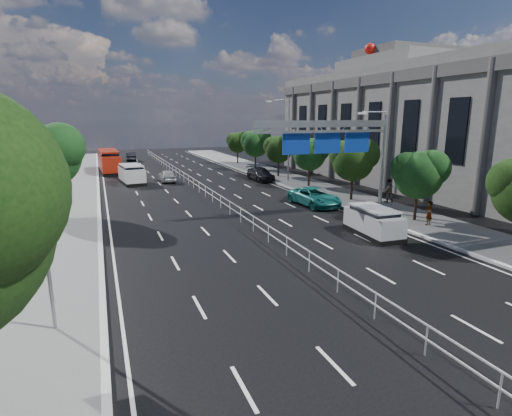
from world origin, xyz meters
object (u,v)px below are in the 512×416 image
toilet_sign (30,250)px  parked_car_teal (314,197)px  silver_minivan (373,222)px  white_minivan (132,174)px  pedestrian_a (429,213)px  near_car_silver (167,176)px  red_bus (109,161)px  pedestrian_b (388,191)px  overhead_gantry (338,138)px  near_car_dark (131,157)px  parked_car_dark (260,174)px

toilet_sign → parked_car_teal: size_ratio=0.83×
silver_minivan → white_minivan: bearing=119.0°
white_minivan → pedestrian_a: (16.59, -25.31, -0.09)m
near_car_silver → toilet_sign: bearing=72.7°
parked_car_teal → red_bus: bearing=113.7°
parked_car_teal → pedestrian_b: (6.05, -1.59, 0.38)m
overhead_gantry → near_car_dark: overhead_gantry is taller
overhead_gantry → parked_car_teal: overhead_gantry is taller
white_minivan → pedestrian_b: 26.44m
near_car_silver → pedestrian_a: pedestrian_a is taller
near_car_silver → near_car_dark: size_ratio=0.93×
white_minivan → pedestrian_b: bearing=-51.1°
parked_car_dark → near_car_silver: bearing=164.2°
red_bus → white_minivan: bearing=-82.5°
near_car_dark → pedestrian_b: bearing=112.1°
near_car_silver → pedestrian_b: 23.91m
red_bus → parked_car_dark: 20.94m
near_car_silver → pedestrian_b: (15.19, -18.46, 0.43)m
white_minivan → pedestrian_b: white_minivan is taller
white_minivan → pedestrian_b: size_ratio=2.58×
overhead_gantry → pedestrian_b: (6.66, 2.43, -4.50)m
pedestrian_a → overhead_gantry: bearing=-59.6°
white_minivan → near_car_dark: size_ratio=1.17×
toilet_sign → parked_car_teal: (18.31, 14.07, -2.22)m
white_minivan → parked_car_dark: size_ratio=1.01×
near_car_dark → parked_car_dark: size_ratio=0.86×
pedestrian_b → white_minivan: bearing=-20.9°
white_minivan → overhead_gantry: bearing=-66.3°
white_minivan → near_car_silver: bearing=-6.8°
silver_minivan → pedestrian_b: pedestrian_b is taller
parked_car_teal → parked_car_dark: size_ratio=1.06×
toilet_sign → near_car_silver: bearing=73.5°
red_bus → near_car_silver: bearing=-65.0°
near_car_dark → white_minivan: bearing=86.1°
near_car_dark → pedestrian_b: (17.18, -42.74, 0.41)m
overhead_gantry → pedestrian_b: overhead_gantry is taller
parked_car_teal → near_car_silver: bearing=113.9°
toilet_sign → near_car_dark: (7.17, 55.22, -2.24)m
toilet_sign → overhead_gantry: size_ratio=0.42×
parked_car_dark → pedestrian_b: size_ratio=2.55×
near_car_silver → near_car_dark: 24.37m
near_car_dark → pedestrian_a: pedestrian_a is taller
pedestrian_a → pedestrian_b: bearing=-122.8°
red_bus → parked_car_dark: red_bus is taller
red_bus → silver_minivan: red_bus is taller
toilet_sign → overhead_gantry: bearing=29.6°
silver_minivan → parked_car_dark: bearing=89.3°
overhead_gantry → red_bus: overhead_gantry is taller
red_bus → near_car_dark: bearing=71.7°
overhead_gantry → pedestrian_a: bearing=-45.6°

